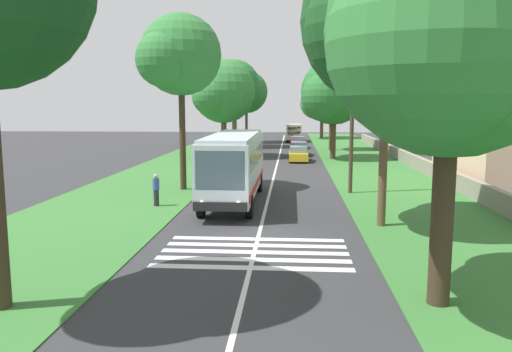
# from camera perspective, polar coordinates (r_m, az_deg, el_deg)

# --- Properties ---
(ground) EXTENTS (160.00, 160.00, 0.00)m
(ground) POSITION_cam_1_polar(r_m,az_deg,el_deg) (20.51, 0.23, -6.97)
(ground) COLOR #333335
(grass_verge_left) EXTENTS (120.00, 8.00, 0.04)m
(grass_verge_left) POSITION_cam_1_polar(r_m,az_deg,el_deg) (36.43, -11.14, -0.49)
(grass_verge_left) COLOR #387533
(grass_verge_left) RESTS_ON ground
(grass_verge_right) EXTENTS (120.00, 8.00, 0.04)m
(grass_verge_right) POSITION_cam_1_polar(r_m,az_deg,el_deg) (35.83, 15.08, -0.75)
(grass_verge_right) COLOR #387533
(grass_verge_right) RESTS_ON ground
(centre_line) EXTENTS (110.00, 0.16, 0.01)m
(centre_line) POSITION_cam_1_polar(r_m,az_deg,el_deg) (35.19, 1.86, -0.66)
(centre_line) COLOR silver
(centre_line) RESTS_ON ground
(coach_bus) EXTENTS (11.16, 2.62, 3.73)m
(coach_bus) POSITION_cam_1_polar(r_m,az_deg,el_deg) (27.64, -2.46, 1.44)
(coach_bus) COLOR silver
(coach_bus) RESTS_ON ground
(zebra_crossing) EXTENTS (4.05, 6.80, 0.01)m
(zebra_crossing) POSITION_cam_1_polar(r_m,az_deg,el_deg) (18.61, -0.18, -8.52)
(zebra_crossing) COLOR silver
(zebra_crossing) RESTS_ON ground
(trailing_car_0) EXTENTS (4.30, 1.78, 1.43)m
(trailing_car_0) POSITION_cam_1_polar(r_m,az_deg,el_deg) (48.15, 4.78, 2.44)
(trailing_car_0) COLOR gold
(trailing_car_0) RESTS_ON ground
(trailing_car_1) EXTENTS (4.30, 1.78, 1.43)m
(trailing_car_1) POSITION_cam_1_polar(r_m,az_deg,el_deg) (53.98, 4.83, 3.04)
(trailing_car_1) COLOR black
(trailing_car_1) RESTS_ON ground
(trailing_car_2) EXTENTS (4.30, 1.78, 1.43)m
(trailing_car_2) POSITION_cam_1_polar(r_m,az_deg,el_deg) (63.12, 4.71, 3.75)
(trailing_car_2) COLOR #B21E1E
(trailing_car_2) RESTS_ON ground
(trailing_minibus_0) EXTENTS (6.00, 2.14, 2.53)m
(trailing_minibus_0) POSITION_cam_1_polar(r_m,az_deg,el_deg) (74.14, 4.27, 5.06)
(trailing_minibus_0) COLOR #BFB299
(trailing_minibus_0) RESTS_ON ground
(roadside_tree_left_0) EXTENTS (6.96, 5.91, 10.01)m
(roadside_tree_left_0) POSITION_cam_1_polar(r_m,az_deg,el_deg) (71.65, -1.16, 9.29)
(roadside_tree_left_0) COLOR #4C3826
(roadside_tree_left_0) RESTS_ON grass_verge_left
(roadside_tree_left_1) EXTENTS (7.61, 6.34, 9.78)m
(roadside_tree_left_1) POSITION_cam_1_polar(r_m,az_deg,el_deg) (51.47, -3.80, 9.27)
(roadside_tree_left_1) COLOR brown
(roadside_tree_left_1) RESTS_ON grass_verge_left
(roadside_tree_left_3) EXTENTS (6.11, 4.95, 10.75)m
(roadside_tree_left_3) POSITION_cam_1_polar(r_m,az_deg,el_deg) (32.05, -8.63, 13.00)
(roadside_tree_left_3) COLOR #3D2D1E
(roadside_tree_left_3) RESTS_ON grass_verge_left
(roadside_tree_left_4) EXTENTS (7.43, 6.27, 10.81)m
(roadside_tree_left_4) POSITION_cam_1_polar(r_m,az_deg,el_deg) (63.68, -2.62, 9.99)
(roadside_tree_left_4) COLOR brown
(roadside_tree_left_4) RESTS_ON grass_verge_left
(roadside_tree_right_0) EXTENTS (8.67, 6.84, 9.40)m
(roadside_tree_right_0) POSITION_cam_1_polar(r_m,az_deg,el_deg) (81.66, 7.26, 8.31)
(roadside_tree_right_0) COLOR brown
(roadside_tree_right_0) RESTS_ON grass_verge_right
(roadside_tree_right_1) EXTENTS (8.09, 6.40, 9.73)m
(roadside_tree_right_1) POSITION_cam_1_polar(r_m,az_deg,el_deg) (50.39, 8.51, 9.10)
(roadside_tree_right_1) COLOR #4C3826
(roadside_tree_right_1) RESTS_ON grass_verge_right
(roadside_tree_right_2) EXTENTS (5.85, 4.84, 9.22)m
(roadside_tree_right_2) POSITION_cam_1_polar(r_m,az_deg,el_deg) (60.30, 8.44, 9.20)
(roadside_tree_right_2) COLOR #4C3826
(roadside_tree_right_2) RESTS_ON grass_verge_right
(roadside_tree_right_3) EXTENTS (7.73, 6.39, 10.22)m
(roadside_tree_right_3) POSITION_cam_1_polar(r_m,az_deg,el_deg) (13.77, 20.28, 14.22)
(roadside_tree_right_3) COLOR #3D2D1E
(roadside_tree_right_3) RESTS_ON grass_verge_right
(roadside_tree_right_4) EXTENTS (8.70, 7.31, 12.38)m
(roadside_tree_right_4) POSITION_cam_1_polar(r_m,az_deg,el_deg) (22.68, 14.04, 16.06)
(roadside_tree_right_4) COLOR brown
(roadside_tree_right_4) RESTS_ON grass_verge_right
(utility_pole) EXTENTS (0.24, 1.40, 8.56)m
(utility_pole) POSITION_cam_1_polar(r_m,az_deg,el_deg) (30.74, 10.72, 6.30)
(utility_pole) COLOR #473828
(utility_pole) RESTS_ON grass_verge_right
(roadside_wall) EXTENTS (70.00, 0.40, 1.08)m
(roadside_wall) POSITION_cam_1_polar(r_m,az_deg,el_deg) (41.35, 18.42, 1.03)
(roadside_wall) COLOR gray
(roadside_wall) RESTS_ON grass_verge_right
(pedestrian) EXTENTS (0.34, 0.34, 1.69)m
(pedestrian) POSITION_cam_1_polar(r_m,az_deg,el_deg) (27.05, -11.14, -1.50)
(pedestrian) COLOR #26262D
(pedestrian) RESTS_ON grass_verge_left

